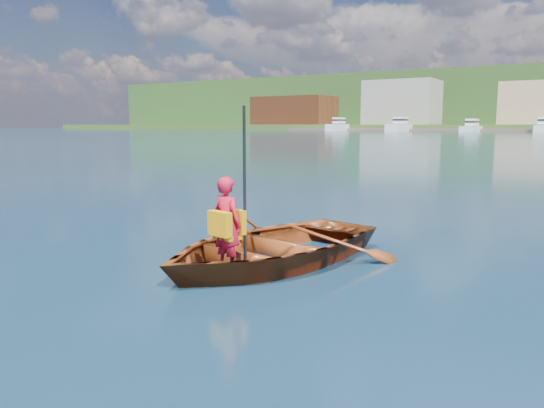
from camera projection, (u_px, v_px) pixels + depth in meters
name	position (u px, v px, depth m)	size (l,w,h in m)	color
ground	(211.00, 253.00, 7.80)	(600.00, 600.00, 0.00)	#0F2B46
rowboat	(270.00, 247.00, 7.23)	(3.30, 4.10, 0.75)	brown
child_paddler	(228.00, 224.00, 6.42)	(0.47, 0.39, 2.00)	red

